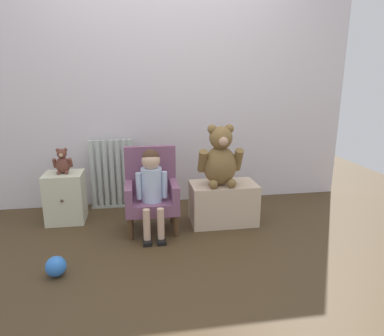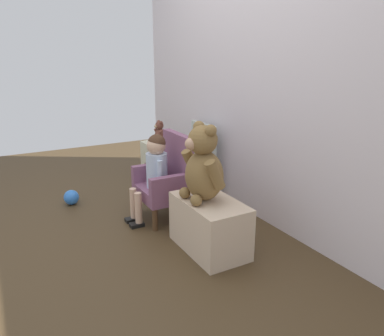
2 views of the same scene
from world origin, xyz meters
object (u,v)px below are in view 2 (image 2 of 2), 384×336
low_bench (209,225)px  large_teddy_bear (203,167)px  child_figure (154,166)px  small_teddy_bear (160,133)px  small_dresser (160,164)px  toy_ball (71,197)px  radiator (203,159)px  child_armchair (167,179)px

low_bench → large_teddy_bear: large_teddy_bear is taller
child_figure → small_teddy_bear: (-0.76, 0.39, 0.09)m
small_dresser → small_teddy_bear: (0.01, 0.01, 0.32)m
toy_ball → small_dresser: bearing=96.0°
large_teddy_bear → low_bench: bearing=33.8°
low_bench → toy_ball: size_ratio=4.27×
child_figure → small_dresser: bearing=153.0°
low_bench → radiator: bearing=151.6°
small_dresser → child_armchair: bearing=-20.0°
radiator → toy_ball: 1.28m
child_armchair → small_teddy_bear: size_ratio=3.12×
radiator → toy_ball: (-0.30, -1.21, -0.27)m
low_bench → toy_ball: (-1.30, -0.67, -0.12)m
small_dresser → low_bench: small_dresser is taller
radiator → child_figure: child_figure is taller
large_teddy_bear → small_teddy_bear: size_ratio=2.34×
large_teddy_bear → toy_ball: large_teddy_bear is taller
small_dresser → small_teddy_bear: small_teddy_bear is taller
radiator → low_bench: 1.14m
child_figure → small_teddy_bear: 0.86m
low_bench → large_teddy_bear: bearing=-146.2°
toy_ball → child_armchair: bearing=44.5°
child_armchair → large_teddy_bear: (0.59, -0.01, 0.27)m
radiator → low_bench: size_ratio=1.19×
child_armchair → toy_ball: (-0.66, -0.65, -0.26)m
small_dresser → child_figure: 0.89m
radiator → small_dresser: 0.50m
child_figure → low_bench: bearing=11.7°
low_bench → toy_ball: 1.47m
toy_ball → large_teddy_bear: bearing=27.1°
child_armchair → child_figure: 0.17m
small_teddy_bear → toy_ball: small_teddy_bear is taller
radiator → child_figure: bearing=-61.8°
child_armchair → child_figure: size_ratio=0.98×
child_armchair → small_dresser: bearing=160.0°
child_armchair → toy_ball: child_armchair is taller
radiator → child_figure: size_ratio=0.96×
child_figure → large_teddy_bear: (0.59, 0.10, 0.13)m
small_dresser → low_bench: 1.42m
radiator → small_dresser: (-0.40, -0.28, -0.12)m
radiator → toy_ball: size_ratio=5.09×
low_bench → small_teddy_bear: small_teddy_bear is taller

